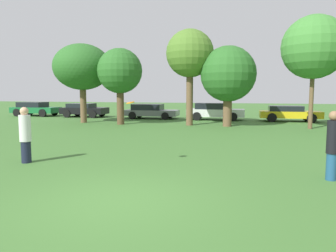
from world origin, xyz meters
The scene contains 14 objects.
ground_plane centered at (0.00, 0.00, 0.00)m, with size 120.00×120.00×0.00m, color #3D6B2D.
person_thrower centered at (-4.13, 2.54, 0.88)m, with size 0.35×0.35×1.73m.
person_catcher centered at (4.55, 2.71, 0.90)m, with size 0.29×0.29×1.73m.
frisbee centered at (-0.78, 2.83, 1.88)m, with size 0.24×0.24×0.09m.
tree_0 centered at (-9.00, 14.80, 3.96)m, with size 4.09×4.09×5.62m.
tree_1 centered at (-5.88, 14.22, 3.57)m, with size 3.03×3.03×5.14m.
tree_2 centered at (-1.20, 14.80, 4.64)m, with size 3.11×3.11×6.27m.
tree_3 centered at (1.27, 14.76, 3.32)m, with size 3.53×3.53×5.12m.
tree_4 centered at (6.21, 14.58, 4.81)m, with size 3.72×3.72×6.68m.
parked_car_green centered at (-16.66, 19.54, 0.69)m, with size 4.32×2.13×1.29m.
parked_car_black centered at (-11.59, 19.49, 0.66)m, with size 3.99×2.11×1.21m.
parked_car_grey centered at (-5.35, 19.36, 0.63)m, with size 4.50×2.16×1.21m.
parked_car_white centered at (-0.01, 19.32, 0.70)m, with size 4.52×1.92×1.35m.
parked_car_yellow centered at (5.56, 19.30, 0.64)m, with size 4.42×1.93×1.18m.
Camera 1 is at (2.48, -5.64, 2.17)m, focal length 33.42 mm.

